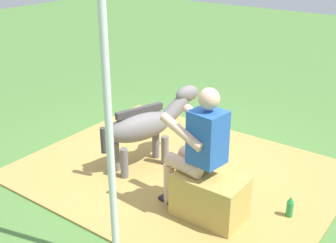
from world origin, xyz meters
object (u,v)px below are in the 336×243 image
person_seated (198,146)px  soda_bottle (290,208)px  hay_bale (210,197)px  pony_standing (146,125)px  tent_pole_left (109,126)px

person_seated → soda_bottle: (-0.81, -0.44, -0.63)m
hay_bale → soda_bottle: 0.80m
hay_bale → pony_standing: (1.14, -0.45, 0.32)m
hay_bale → soda_bottle: size_ratio=2.77×
tent_pole_left → person_seated: bearing=-96.9°
pony_standing → tent_pole_left: bearing=119.8°
hay_bale → pony_standing: bearing=-21.6°
hay_bale → person_seated: person_seated is taller
person_seated → soda_bottle: bearing=-151.3°
soda_bottle → pony_standing: bearing=0.2°
pony_standing → hay_bale: bearing=158.4°
hay_bale → person_seated: 0.54m
hay_bale → tent_pole_left: size_ratio=0.26×
person_seated → pony_standing: bearing=-24.0°
pony_standing → tent_pole_left: size_ratio=0.50×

